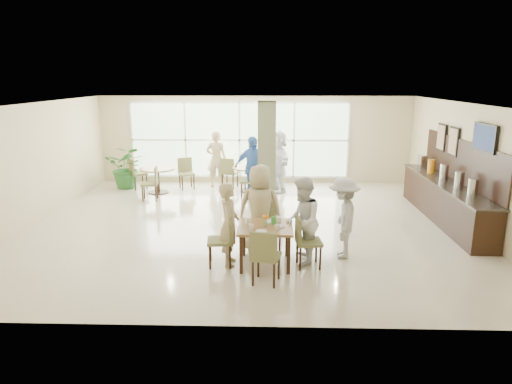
{
  "coord_description": "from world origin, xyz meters",
  "views": [
    {
      "loc": [
        0.46,
        -10.18,
        3.36
      ],
      "look_at": [
        0.2,
        -1.2,
        1.1
      ],
      "focal_mm": 32.0,
      "sensor_mm": 36.0,
      "label": 1
    }
  ],
  "objects_px": {
    "round_table_left": "(158,174)",
    "buffet_counter": "(445,198)",
    "potted_plant": "(127,167)",
    "teen_standing": "(343,218)",
    "round_table_right": "(250,173)",
    "teen_left": "(229,224)",
    "adult_b": "(278,161)",
    "adult_standing": "(216,159)",
    "teen_right": "(302,221)",
    "teen_far": "(260,208)",
    "main_table": "(265,230)",
    "adult_a": "(252,168)"
  },
  "relations": [
    {
      "from": "potted_plant",
      "to": "teen_standing",
      "type": "distance_m",
      "value": 8.01
    },
    {
      "from": "teen_far",
      "to": "adult_a",
      "type": "height_order",
      "value": "adult_a"
    },
    {
      "from": "potted_plant",
      "to": "round_table_right",
      "type": "bearing_deg",
      "value": -4.57
    },
    {
      "from": "buffet_counter",
      "to": "potted_plant",
      "type": "relative_size",
      "value": 3.56
    },
    {
      "from": "round_table_left",
      "to": "adult_standing",
      "type": "distance_m",
      "value": 1.87
    },
    {
      "from": "round_table_right",
      "to": "teen_left",
      "type": "distance_m",
      "value": 5.61
    },
    {
      "from": "main_table",
      "to": "teen_far",
      "type": "distance_m",
      "value": 0.75
    },
    {
      "from": "teen_left",
      "to": "teen_right",
      "type": "bearing_deg",
      "value": -89.87
    },
    {
      "from": "round_table_right",
      "to": "potted_plant",
      "type": "xyz_separation_m",
      "value": [
        -3.84,
        0.31,
        0.09
      ]
    },
    {
      "from": "buffet_counter",
      "to": "teen_right",
      "type": "xyz_separation_m",
      "value": [
        -3.62,
        -2.73,
        0.26
      ]
    },
    {
      "from": "teen_standing",
      "to": "teen_far",
      "type": "bearing_deg",
      "value": -93.59
    },
    {
      "from": "adult_b",
      "to": "adult_standing",
      "type": "height_order",
      "value": "adult_b"
    },
    {
      "from": "main_table",
      "to": "teen_left",
      "type": "relative_size",
      "value": 0.64
    },
    {
      "from": "teen_right",
      "to": "buffet_counter",
      "type": "bearing_deg",
      "value": 132.1
    },
    {
      "from": "teen_right",
      "to": "teen_far",
      "type": "bearing_deg",
      "value": -123.51
    },
    {
      "from": "round_table_left",
      "to": "adult_a",
      "type": "xyz_separation_m",
      "value": [
        2.84,
        -0.65,
        0.33
      ]
    },
    {
      "from": "adult_a",
      "to": "teen_right",
      "type": "bearing_deg",
      "value": -57.37
    },
    {
      "from": "round_table_right",
      "to": "adult_b",
      "type": "height_order",
      "value": "adult_b"
    },
    {
      "from": "teen_right",
      "to": "adult_standing",
      "type": "height_order",
      "value": "adult_standing"
    },
    {
      "from": "main_table",
      "to": "adult_b",
      "type": "bearing_deg",
      "value": 86.74
    },
    {
      "from": "round_table_left",
      "to": "buffet_counter",
      "type": "distance_m",
      "value": 7.96
    },
    {
      "from": "teen_far",
      "to": "teen_right",
      "type": "relative_size",
      "value": 1.07
    },
    {
      "from": "main_table",
      "to": "teen_far",
      "type": "xyz_separation_m",
      "value": [
        -0.11,
        0.72,
        0.21
      ]
    },
    {
      "from": "round_table_left",
      "to": "adult_b",
      "type": "relative_size",
      "value": 0.57
    },
    {
      "from": "adult_a",
      "to": "adult_standing",
      "type": "relative_size",
      "value": 1.01
    },
    {
      "from": "main_table",
      "to": "teen_standing",
      "type": "bearing_deg",
      "value": 16.08
    },
    {
      "from": "round_table_left",
      "to": "buffet_counter",
      "type": "bearing_deg",
      "value": -18.37
    },
    {
      "from": "teen_right",
      "to": "adult_b",
      "type": "relative_size",
      "value": 0.88
    },
    {
      "from": "teen_left",
      "to": "adult_standing",
      "type": "height_order",
      "value": "adult_standing"
    },
    {
      "from": "round_table_left",
      "to": "round_table_right",
      "type": "height_order",
      "value": "same"
    },
    {
      "from": "round_table_left",
      "to": "teen_far",
      "type": "xyz_separation_m",
      "value": [
        3.15,
        -4.62,
        0.31
      ]
    },
    {
      "from": "adult_a",
      "to": "main_table",
      "type": "bearing_deg",
      "value": -65.66
    },
    {
      "from": "round_table_right",
      "to": "buffet_counter",
      "type": "relative_size",
      "value": 0.23
    },
    {
      "from": "adult_standing",
      "to": "round_table_left",
      "type": "bearing_deg",
      "value": 27.98
    },
    {
      "from": "potted_plant",
      "to": "teen_left",
      "type": "xyz_separation_m",
      "value": [
        3.69,
        -5.91,
        0.11
      ]
    },
    {
      "from": "potted_plant",
      "to": "teen_right",
      "type": "xyz_separation_m",
      "value": [
        5.03,
        -5.83,
        0.15
      ]
    },
    {
      "from": "buffet_counter",
      "to": "adult_standing",
      "type": "height_order",
      "value": "buffet_counter"
    },
    {
      "from": "round_table_right",
      "to": "teen_standing",
      "type": "height_order",
      "value": "teen_standing"
    },
    {
      "from": "main_table",
      "to": "adult_a",
      "type": "height_order",
      "value": "adult_a"
    },
    {
      "from": "buffet_counter",
      "to": "teen_right",
      "type": "bearing_deg",
      "value": -142.98
    },
    {
      "from": "teen_far",
      "to": "teen_standing",
      "type": "relative_size",
      "value": 1.11
    },
    {
      "from": "teen_left",
      "to": "adult_a",
      "type": "distance_m",
      "value": 4.68
    },
    {
      "from": "round_table_left",
      "to": "teen_standing",
      "type": "bearing_deg",
      "value": -46.03
    },
    {
      "from": "teen_left",
      "to": "adult_b",
      "type": "bearing_deg",
      "value": -13.25
    },
    {
      "from": "teen_right",
      "to": "adult_standing",
      "type": "bearing_deg",
      "value": -154.35
    },
    {
      "from": "buffet_counter",
      "to": "adult_a",
      "type": "height_order",
      "value": "buffet_counter"
    },
    {
      "from": "round_table_right",
      "to": "teen_left",
      "type": "relative_size",
      "value": 0.71
    },
    {
      "from": "potted_plant",
      "to": "teen_far",
      "type": "relative_size",
      "value": 0.76
    },
    {
      "from": "main_table",
      "to": "teen_left",
      "type": "distance_m",
      "value": 0.67
    },
    {
      "from": "teen_left",
      "to": "teen_right",
      "type": "xyz_separation_m",
      "value": [
        1.33,
        0.08,
        0.04
      ]
    }
  ]
}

